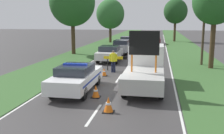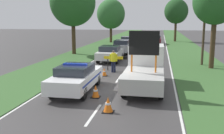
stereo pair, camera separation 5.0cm
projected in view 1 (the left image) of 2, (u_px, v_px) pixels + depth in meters
ground_plane at (110, 91)px, 14.41m from camera, size 160.00×160.00×0.00m
lane_markings at (137, 52)px, 30.97m from camera, size 7.16×71.68×0.01m
grass_verge_left at (94, 49)px, 34.79m from camera, size 4.51×120.00×0.03m
grass_verge_right at (186, 50)px, 32.75m from camera, size 4.51×120.00×0.03m
police_car at (76, 77)px, 14.24m from camera, size 1.88×4.84×1.56m
work_truck at (145, 67)px, 15.32m from camera, size 2.08×6.00×3.30m
road_barrier at (123, 59)px, 19.83m from camera, size 2.97×0.08×1.09m
police_officer at (113, 59)px, 19.25m from camera, size 0.58×0.37×1.63m
pedestrian_civilian at (131, 60)px, 19.11m from camera, size 0.59×0.38×1.64m
traffic_cone_near_police at (108, 105)px, 11.06m from camera, size 0.48×0.48×0.66m
traffic_cone_centre_front at (96, 91)px, 13.15m from camera, size 0.46×0.46×0.63m
traffic_cone_near_truck at (104, 72)px, 18.12m from camera, size 0.41×0.41×0.56m
queued_car_van_white at (110, 53)px, 24.29m from camera, size 1.92×4.28×1.45m
queued_car_sedan_silver at (121, 46)px, 29.62m from camera, size 1.75×4.63×1.56m
queued_car_suv_grey at (127, 42)px, 35.92m from camera, size 1.80×4.06×1.52m
queued_car_wagon_maroon at (155, 39)px, 40.96m from camera, size 1.83×4.55×1.41m
roadside_tree_near_left at (176, 11)px, 44.79m from camera, size 4.02×4.02×7.29m
roadside_tree_near_right at (110, 14)px, 43.14m from camera, size 4.63×4.63×7.12m
roadside_tree_mid_left at (72, 2)px, 28.44m from camera, size 4.96×4.96×8.28m
roadside_tree_mid_right at (215, 2)px, 20.01m from camera, size 3.42×3.42×7.03m
utility_pole at (205, 14)px, 21.66m from camera, size 1.20×0.20×8.38m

